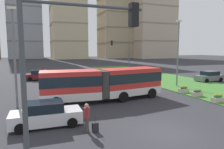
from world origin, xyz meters
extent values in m
plane|color=#2D2D33|center=(0.00, 0.00, 0.00)|extent=(260.00, 260.00, 0.00)
cube|color=#3D752D|center=(12.99, 10.00, 0.04)|extent=(10.00, 70.00, 0.08)
cube|color=red|center=(1.98, 8.97, 1.73)|extent=(6.29, 3.31, 2.55)
cube|color=silver|center=(1.98, 8.97, 0.80)|extent=(6.31, 3.33, 0.70)
cube|color=#19232D|center=(1.98, 8.97, 2.15)|extent=(6.33, 3.35, 0.90)
cube|color=red|center=(-4.08, 8.77, 1.73)|extent=(5.36, 2.85, 2.55)
cube|color=silver|center=(-4.08, 8.77, 0.80)|extent=(5.38, 2.87, 0.70)
cube|color=#19232D|center=(-4.08, 8.77, 2.15)|extent=(5.40, 2.89, 0.90)
cylinder|color=#383838|center=(-0.99, 8.56, 1.72)|extent=(2.40, 2.40, 2.45)
cylinder|color=black|center=(3.59, 10.46, 0.50)|extent=(1.03, 0.42, 1.00)
cylinder|color=black|center=(3.94, 7.98, 0.50)|extent=(1.03, 0.42, 1.00)
cylinder|color=black|center=(0.23, 9.99, 0.50)|extent=(1.03, 0.42, 1.00)
cylinder|color=black|center=(0.57, 7.51, 0.50)|extent=(1.03, 0.42, 1.00)
cylinder|color=black|center=(-5.29, 10.11, 0.50)|extent=(1.02, 0.35, 1.00)
cylinder|color=black|center=(-5.46, 7.61, 0.50)|extent=(1.02, 0.35, 1.00)
sphere|color=#F9EFC6|center=(4.85, 10.28, 0.80)|extent=(0.24, 0.24, 0.24)
sphere|color=#F9EFC6|center=(5.10, 8.50, 0.80)|extent=(0.24, 0.24, 0.24)
cube|color=silver|center=(-6.50, 3.87, 0.58)|extent=(4.45, 1.93, 0.80)
cube|color=black|center=(-6.65, 3.88, 1.28)|extent=(2.42, 1.75, 0.60)
cylinder|color=black|center=(-4.97, 4.73, 0.32)|extent=(0.65, 0.24, 0.64)
cylinder|color=black|center=(-5.03, 2.93, 0.32)|extent=(0.65, 0.24, 0.64)
cylinder|color=black|center=(-7.97, 4.82, 0.32)|extent=(0.65, 0.24, 0.64)
cylinder|color=black|center=(-8.03, 3.02, 0.32)|extent=(0.65, 0.24, 0.64)
cube|color=slate|center=(17.99, 14.19, 0.58)|extent=(4.51, 2.08, 0.80)
cube|color=black|center=(18.14, 14.20, 1.28)|extent=(2.48, 1.83, 0.60)
cylinder|color=black|center=(16.55, 13.20, 0.32)|extent=(0.65, 0.26, 0.64)
cylinder|color=black|center=(16.44, 15.00, 0.32)|extent=(0.65, 0.26, 0.64)
cylinder|color=black|center=(19.55, 13.39, 0.32)|extent=(0.65, 0.26, 0.64)
cylinder|color=black|center=(19.43, 15.19, 0.32)|extent=(0.65, 0.26, 0.64)
cube|color=maroon|center=(-6.00, 25.34, 0.58)|extent=(4.51, 2.09, 0.80)
cube|color=black|center=(-6.15, 25.35, 1.28)|extent=(2.48, 1.83, 0.60)
cylinder|color=black|center=(-4.44, 26.14, 0.32)|extent=(0.65, 0.26, 0.64)
cylinder|color=black|center=(-4.56, 24.34, 0.32)|extent=(0.65, 0.26, 0.64)
cylinder|color=black|center=(-7.44, 26.34, 0.32)|extent=(0.65, 0.26, 0.64)
cylinder|color=black|center=(-7.56, 24.54, 0.32)|extent=(0.65, 0.26, 0.64)
cylinder|color=#4C4238|center=(-4.33, 1.83, 0.45)|extent=(0.16, 0.16, 0.90)
cylinder|color=#4C4238|center=(-4.34, 2.03, 0.45)|extent=(0.16, 0.16, 0.90)
cylinder|color=maroon|center=(-4.33, 1.93, 1.20)|extent=(0.36, 0.36, 0.60)
sphere|color=tan|center=(-4.33, 1.93, 1.62)|extent=(0.24, 0.24, 0.24)
cylinder|color=maroon|center=(-4.32, 1.69, 1.15)|extent=(0.10, 0.10, 0.55)
cylinder|color=maroon|center=(-4.35, 2.17, 1.15)|extent=(0.10, 0.10, 0.55)
cube|color=#232328|center=(-3.88, 1.73, 0.31)|extent=(0.37, 0.26, 0.56)
cylinder|color=black|center=(-3.88, 1.73, 0.80)|extent=(0.03, 0.03, 0.40)
cube|color=#B7AD9E|center=(8.59, 4.20, 0.30)|extent=(1.10, 0.56, 0.44)
ellipsoid|color=#2D6B28|center=(8.59, 4.20, 0.62)|extent=(0.99, 0.50, 0.28)
sphere|color=orange|center=(8.31, 4.20, 0.72)|extent=(0.20, 0.20, 0.20)
sphere|color=orange|center=(8.59, 4.28, 0.72)|extent=(0.20, 0.20, 0.20)
sphere|color=orange|center=(8.87, 4.14, 0.72)|extent=(0.20, 0.20, 0.20)
cube|color=#B7AD9E|center=(8.59, 6.73, 0.30)|extent=(1.10, 0.56, 0.44)
ellipsoid|color=#2D6B28|center=(8.59, 6.73, 0.62)|extent=(0.99, 0.50, 0.28)
sphere|color=#D14C99|center=(8.31, 6.73, 0.72)|extent=(0.20, 0.20, 0.20)
sphere|color=#D14C99|center=(8.59, 6.81, 0.72)|extent=(0.20, 0.20, 0.20)
sphere|color=#D14C99|center=(8.87, 6.67, 0.72)|extent=(0.20, 0.20, 0.20)
cube|color=#B7AD9E|center=(8.59, 8.77, 0.30)|extent=(1.10, 0.56, 0.44)
ellipsoid|color=#2D6B28|center=(8.59, 8.77, 0.62)|extent=(0.99, 0.50, 0.28)
sphere|color=orange|center=(8.31, 8.77, 0.72)|extent=(0.20, 0.20, 0.20)
sphere|color=orange|center=(8.59, 8.85, 0.72)|extent=(0.20, 0.20, 0.20)
sphere|color=orange|center=(8.87, 8.71, 0.72)|extent=(0.20, 0.20, 0.20)
cylinder|color=#474C51|center=(-7.50, -3.00, 3.25)|extent=(0.16, 0.16, 6.49)
cylinder|color=#474C51|center=(-5.52, -3.00, 6.29)|extent=(3.95, 0.10, 0.10)
cube|color=black|center=(-3.85, -3.00, 6.09)|extent=(0.28, 0.28, 0.80)
sphere|color=red|center=(-3.85, -3.00, 6.34)|extent=(0.16, 0.16, 0.16)
sphere|color=yellow|center=(-3.85, -3.00, 6.08)|extent=(0.16, 0.16, 0.16)
sphere|color=green|center=(-3.85, -3.00, 5.82)|extent=(0.16, 0.16, 0.16)
cylinder|color=#474C51|center=(8.19, 22.00, 3.16)|extent=(0.16, 0.16, 6.32)
cylinder|color=#474C51|center=(6.46, 22.00, 6.12)|extent=(3.46, 0.10, 0.10)
cube|color=black|center=(5.03, 22.00, 5.92)|extent=(0.28, 0.28, 0.80)
sphere|color=red|center=(5.03, 22.00, 6.17)|extent=(0.16, 0.16, 0.16)
sphere|color=yellow|center=(5.03, 22.00, 5.91)|extent=(0.16, 0.16, 0.16)
sphere|color=green|center=(5.03, 22.00, 5.65)|extent=(0.16, 0.16, 0.16)
cylinder|color=slate|center=(-8.50, 8.95, 4.02)|extent=(0.18, 0.18, 8.05)
cube|color=white|center=(-8.50, 8.95, 8.15)|extent=(0.70, 0.28, 0.20)
cylinder|color=slate|center=(10.49, 12.35, 4.19)|extent=(0.18, 0.18, 8.39)
cube|color=white|center=(10.49, 12.35, 8.49)|extent=(0.70, 0.28, 0.20)
cube|color=#9EA3AD|center=(-9.44, 112.71, 25.88)|extent=(16.73, 18.01, 51.76)
cube|color=gray|center=(-9.44, 112.71, 8.98)|extent=(16.93, 18.21, 0.70)
cube|color=gray|center=(-9.44, 112.71, 17.60)|extent=(16.93, 18.21, 0.70)
cube|color=gray|center=(-9.44, 112.71, 26.23)|extent=(16.93, 18.21, 0.70)
cube|color=beige|center=(11.44, 102.40, 25.94)|extent=(16.78, 19.87, 51.87)
cube|color=#9C8D6E|center=(11.44, 102.40, 9.00)|extent=(16.98, 20.07, 0.70)
cube|color=#9C8D6E|center=(11.44, 102.40, 17.64)|extent=(16.98, 20.07, 0.70)
cube|color=#9C8D6E|center=(11.44, 102.40, 26.29)|extent=(16.98, 20.07, 0.70)
cube|color=tan|center=(38.25, 99.76, 20.06)|extent=(18.31, 15.80, 40.13)
cube|color=#85765B|center=(38.25, 99.76, 8.38)|extent=(18.51, 16.00, 0.70)
cube|color=#85765B|center=(38.25, 99.76, 16.40)|extent=(18.51, 16.00, 0.70)
cube|color=#85765B|center=(38.25, 99.76, 24.43)|extent=(18.51, 16.00, 0.70)
cube|color=#C6B299|center=(55.84, 90.95, 26.95)|extent=(21.55, 16.73, 53.89)
cube|color=gray|center=(55.84, 90.95, 9.33)|extent=(21.75, 16.93, 0.70)
cube|color=gray|center=(55.84, 90.95, 18.31)|extent=(21.75, 16.93, 0.70)
cube|color=gray|center=(55.84, 90.95, 27.30)|extent=(21.75, 16.93, 0.70)
camera|label=1|loc=(-7.25, -9.65, 4.91)|focal=33.24mm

